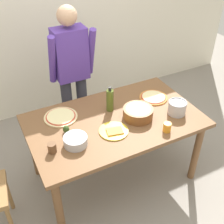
{
  "coord_description": "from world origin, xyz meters",
  "views": [
    {
      "loc": [
        -0.97,
        -1.86,
        2.38
      ],
      "look_at": [
        0.0,
        0.05,
        0.81
      ],
      "focal_mm": 45.81,
      "sensor_mm": 36.0,
      "label": 1
    }
  ],
  "objects_px": {
    "pizza_raw_on_board": "(61,117)",
    "plate_with_slice": "(114,131)",
    "pizza_cooked_on_tray": "(153,97)",
    "cup_small_brown": "(52,148)",
    "mixing_bowl_steel": "(76,141)",
    "popcorn_bowl": "(138,112)",
    "olive_oil_bottle": "(110,100)",
    "dining_table": "(114,127)",
    "cup_orange": "(167,127)",
    "avocado": "(66,129)",
    "steel_pot": "(177,107)",
    "person_cook": "(72,70)"
  },
  "relations": [
    {
      "from": "pizza_raw_on_board",
      "to": "plate_with_slice",
      "type": "bearing_deg",
      "value": -49.61
    },
    {
      "from": "pizza_cooked_on_tray",
      "to": "cup_small_brown",
      "type": "height_order",
      "value": "cup_small_brown"
    },
    {
      "from": "mixing_bowl_steel",
      "to": "popcorn_bowl",
      "type": "bearing_deg",
      "value": 7.5
    },
    {
      "from": "popcorn_bowl",
      "to": "mixing_bowl_steel",
      "type": "relative_size",
      "value": 1.4
    },
    {
      "from": "pizza_raw_on_board",
      "to": "olive_oil_bottle",
      "type": "bearing_deg",
      "value": -12.24
    },
    {
      "from": "olive_oil_bottle",
      "to": "dining_table",
      "type": "bearing_deg",
      "value": -101.21
    },
    {
      "from": "dining_table",
      "to": "mixing_bowl_steel",
      "type": "bearing_deg",
      "value": -160.47
    },
    {
      "from": "cup_orange",
      "to": "avocado",
      "type": "height_order",
      "value": "cup_orange"
    },
    {
      "from": "pizza_raw_on_board",
      "to": "avocado",
      "type": "bearing_deg",
      "value": -96.58
    },
    {
      "from": "mixing_bowl_steel",
      "to": "cup_small_brown",
      "type": "distance_m",
      "value": 0.2
    },
    {
      "from": "avocado",
      "to": "dining_table",
      "type": "bearing_deg",
      "value": -2.91
    },
    {
      "from": "pizza_raw_on_board",
      "to": "steel_pot",
      "type": "xyz_separation_m",
      "value": [
        1.0,
        -0.44,
        0.06
      ]
    },
    {
      "from": "person_cook",
      "to": "cup_orange",
      "type": "relative_size",
      "value": 19.06
    },
    {
      "from": "pizza_cooked_on_tray",
      "to": "plate_with_slice",
      "type": "height_order",
      "value": "plate_with_slice"
    },
    {
      "from": "dining_table",
      "to": "cup_orange",
      "type": "height_order",
      "value": "cup_orange"
    },
    {
      "from": "person_cook",
      "to": "cup_small_brown",
      "type": "height_order",
      "value": "person_cook"
    },
    {
      "from": "person_cook",
      "to": "steel_pot",
      "type": "xyz_separation_m",
      "value": [
        0.69,
        -0.94,
        -0.11
      ]
    },
    {
      "from": "popcorn_bowl",
      "to": "avocado",
      "type": "height_order",
      "value": "popcorn_bowl"
    },
    {
      "from": "person_cook",
      "to": "cup_small_brown",
      "type": "relative_size",
      "value": 19.06
    },
    {
      "from": "dining_table",
      "to": "pizza_raw_on_board",
      "type": "relative_size",
      "value": 5.11
    },
    {
      "from": "pizza_cooked_on_tray",
      "to": "avocado",
      "type": "xyz_separation_m",
      "value": [
        -0.98,
        -0.11,
        0.03
      ]
    },
    {
      "from": "pizza_raw_on_board",
      "to": "plate_with_slice",
      "type": "distance_m",
      "value": 0.54
    },
    {
      "from": "cup_orange",
      "to": "plate_with_slice",
      "type": "bearing_deg",
      "value": 154.08
    },
    {
      "from": "pizza_raw_on_board",
      "to": "avocado",
      "type": "xyz_separation_m",
      "value": [
        -0.03,
        -0.23,
        0.03
      ]
    },
    {
      "from": "dining_table",
      "to": "cup_small_brown",
      "type": "relative_size",
      "value": 18.82
    },
    {
      "from": "cup_orange",
      "to": "popcorn_bowl",
      "type": "bearing_deg",
      "value": 112.98
    },
    {
      "from": "cup_small_brown",
      "to": "pizza_cooked_on_tray",
      "type": "bearing_deg",
      "value": 13.8
    },
    {
      "from": "dining_table",
      "to": "pizza_cooked_on_tray",
      "type": "height_order",
      "value": "pizza_cooked_on_tray"
    },
    {
      "from": "pizza_cooked_on_tray",
      "to": "person_cook",
      "type": "bearing_deg",
      "value": 135.65
    },
    {
      "from": "pizza_cooked_on_tray",
      "to": "steel_pot",
      "type": "height_order",
      "value": "steel_pot"
    },
    {
      "from": "person_cook",
      "to": "popcorn_bowl",
      "type": "height_order",
      "value": "person_cook"
    },
    {
      "from": "pizza_cooked_on_tray",
      "to": "popcorn_bowl",
      "type": "height_order",
      "value": "popcorn_bowl"
    },
    {
      "from": "plate_with_slice",
      "to": "mixing_bowl_steel",
      "type": "distance_m",
      "value": 0.36
    },
    {
      "from": "mixing_bowl_steel",
      "to": "person_cook",
      "type": "bearing_deg",
      "value": 70.32
    },
    {
      "from": "dining_table",
      "to": "steel_pot",
      "type": "distance_m",
      "value": 0.62
    },
    {
      "from": "pizza_cooked_on_tray",
      "to": "olive_oil_bottle",
      "type": "bearing_deg",
      "value": 177.91
    },
    {
      "from": "olive_oil_bottle",
      "to": "cup_small_brown",
      "type": "height_order",
      "value": "olive_oil_bottle"
    },
    {
      "from": "cup_small_brown",
      "to": "cup_orange",
      "type": "bearing_deg",
      "value": -12.01
    },
    {
      "from": "cup_orange",
      "to": "pizza_cooked_on_tray",
      "type": "bearing_deg",
      "value": 68.86
    },
    {
      "from": "dining_table",
      "to": "olive_oil_bottle",
      "type": "height_order",
      "value": "olive_oil_bottle"
    },
    {
      "from": "person_cook",
      "to": "steel_pot",
      "type": "bearing_deg",
      "value": -53.9
    },
    {
      "from": "cup_orange",
      "to": "mixing_bowl_steel",
      "type": "bearing_deg",
      "value": 165.37
    },
    {
      "from": "plate_with_slice",
      "to": "steel_pot",
      "type": "relative_size",
      "value": 1.5
    },
    {
      "from": "plate_with_slice",
      "to": "mixing_bowl_steel",
      "type": "height_order",
      "value": "mixing_bowl_steel"
    },
    {
      "from": "plate_with_slice",
      "to": "person_cook",
      "type": "bearing_deg",
      "value": 91.84
    },
    {
      "from": "plate_with_slice",
      "to": "cup_small_brown",
      "type": "relative_size",
      "value": 3.06
    },
    {
      "from": "plate_with_slice",
      "to": "avocado",
      "type": "xyz_separation_m",
      "value": [
        -0.37,
        0.18,
        0.03
      ]
    },
    {
      "from": "dining_table",
      "to": "mixing_bowl_steel",
      "type": "relative_size",
      "value": 8.0
    },
    {
      "from": "olive_oil_bottle",
      "to": "mixing_bowl_steel",
      "type": "bearing_deg",
      "value": -146.96
    },
    {
      "from": "pizza_raw_on_board",
      "to": "olive_oil_bottle",
      "type": "distance_m",
      "value": 0.49
    }
  ]
}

